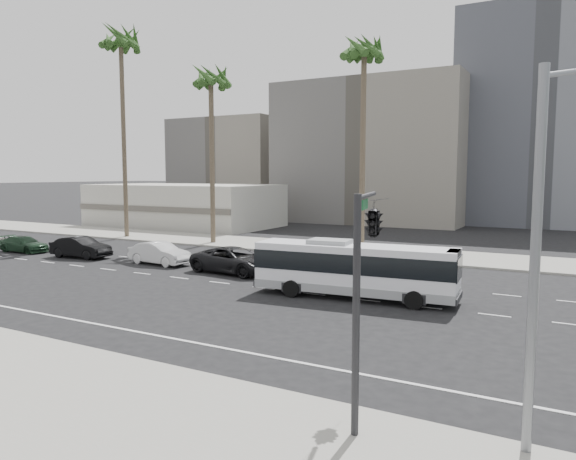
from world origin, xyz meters
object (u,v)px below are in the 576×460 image
Objects in this scene: city_bus at (354,268)px; car_b at (160,253)px; palm_near at (364,55)px; streetlight_corner at (548,229)px; car_d at (24,244)px; car_c at (81,247)px; traffic_signal at (372,225)px; palm_mid at (211,83)px; palm_far at (121,46)px; car_a at (235,260)px.

car_b is (-15.70, 3.08, -0.76)m from city_bus.
streetlight_corner is at bearing -61.67° from palm_near.
streetlight_corner reaches higher than car_d.
city_bus reaches higher than car_c.
car_c is 26.05m from palm_near.
streetlight_corner is 0.53× the size of palm_near.
traffic_signal is 0.37× the size of palm_mid.
car_c is 0.24× the size of palm_far.
palm_mid is (-13.75, -1.13, -1.18)m from palm_near.
streetlight_corner is (9.29, -12.12, 3.55)m from city_bus.
car_c is at bearing 98.82° from car_b.
palm_near is at bearing -37.47° from car_b.
palm_near is (3.95, 12.07, 14.56)m from car_a.
car_b is 0.98× the size of car_c.
palm_mid reaches higher than car_c.
car_c is at bearing 169.24° from city_bus.
car_a is (-9.23, 2.85, -0.72)m from city_bus.
car_c is 21.64m from palm_far.
traffic_signal is (34.20, -13.32, 4.22)m from car_d.
car_b is at bearing -89.86° from car_d.
car_c is 35.61m from streetlight_corner.
traffic_signal is at bearing -169.54° from streetlight_corner.
palm_mid reaches higher than streetlight_corner.
car_d is at bearing 87.16° from car_c.
city_bus is 0.51× the size of palm_far.
car_d is 20.53m from palm_mid.
palm_mid is at bearing 162.14° from streetlight_corner.
car_a is at bearing -92.37° from car_c.
car_c is (-7.21, -0.63, 0.02)m from car_b.
car_c is 31.12m from traffic_signal.
city_bus is 15.68m from streetlight_corner.
car_b is 17.49m from palm_mid.
car_b is 0.23× the size of palm_far.
traffic_signal is (-4.44, 1.12, -0.22)m from streetlight_corner.
car_d is 0.28× the size of palm_mid.
streetlight_corner reaches higher than city_bus.
palm_far reaches higher than car_d.
palm_far is (-29.25, 13.38, 16.83)m from city_bus.
streetlight_corner is 48.08m from palm_far.
palm_mid reaches higher than car_b.
palm_mid is 11.04m from palm_far.
car_a reaches higher than car_b.
traffic_signal is 29.75m from palm_near.
palm_far is (-10.21, -0.41, 4.17)m from palm_mid.
traffic_signal is at bearing -114.32° from car_d.
traffic_signal is (20.55, -14.08, 4.08)m from car_b.
palm_far reaches higher than streetlight_corner.
city_bus is 29.46m from car_d.
palm_mid is at bearing 139.44° from city_bus.
city_bus is 2.20× the size of car_b.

